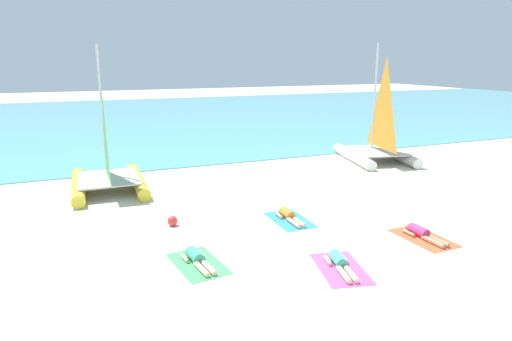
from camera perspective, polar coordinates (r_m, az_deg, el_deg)
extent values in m
plane|color=beige|center=(20.84, -5.17, -0.14)|extent=(120.00, 120.00, 0.00)
cube|color=#5BB2C1|center=(41.30, -14.04, 6.61)|extent=(120.00, 40.00, 0.05)
cylinder|color=yellow|center=(18.79, -21.90, -1.92)|extent=(0.58, 4.37, 0.50)
cylinder|color=yellow|center=(18.87, -14.98, -1.30)|extent=(0.58, 4.37, 0.50)
cube|color=silver|center=(18.53, -18.46, -0.94)|extent=(2.34, 2.83, 0.06)
cylinder|color=silver|center=(18.68, -19.18, 7.14)|extent=(0.10, 0.10, 5.19)
pyramid|color=#4CA54C|center=(17.68, -18.99, 6.29)|extent=(0.11, 2.28, 4.36)
cylinder|color=white|center=(23.39, 12.40, 1.80)|extent=(1.45, 4.53, 0.52)
cylinder|color=white|center=(24.39, 17.55, 1.97)|extent=(1.45, 4.53, 0.52)
cube|color=silver|center=(23.62, 15.30, 2.47)|extent=(2.92, 3.33, 0.06)
cylinder|color=silver|center=(23.84, 15.05, 9.06)|extent=(0.11, 0.11, 5.38)
pyramid|color=orange|center=(22.89, 16.15, 8.39)|extent=(0.56, 2.33, 4.52)
cube|color=#4CB266|center=(11.72, -7.49, -11.81)|extent=(1.34, 2.03, 0.01)
cylinder|color=#3FB28C|center=(11.82, -7.89, -10.75)|extent=(0.38, 0.65, 0.30)
sphere|color=beige|center=(12.17, -8.63, -10.02)|extent=(0.22, 0.22, 0.22)
cylinder|color=beige|center=(11.28, -7.03, -12.44)|extent=(0.24, 0.79, 0.14)
cylinder|color=beige|center=(11.34, -6.18, -12.26)|extent=(0.24, 0.79, 0.14)
cylinder|color=beige|center=(11.92, -9.16, -11.06)|extent=(0.16, 0.46, 0.10)
cylinder|color=beige|center=(12.06, -7.17, -10.66)|extent=(0.16, 0.46, 0.10)
cube|color=#D84C99|center=(11.58, 10.84, -12.27)|extent=(1.50, 2.10, 0.01)
cylinder|color=#3FB28C|center=(11.69, 10.53, -11.17)|extent=(0.43, 0.67, 0.30)
sphere|color=beige|center=(12.03, 9.87, -10.36)|extent=(0.22, 0.22, 0.22)
cylinder|color=beige|center=(11.15, 11.22, -12.96)|extent=(0.31, 0.79, 0.14)
cylinder|color=beige|center=(11.21, 12.10, -12.85)|extent=(0.31, 0.79, 0.14)
cylinder|color=beige|center=(11.79, 9.23, -11.36)|extent=(0.20, 0.46, 0.10)
cylinder|color=beige|center=(11.93, 11.27, -11.14)|extent=(0.20, 0.46, 0.10)
cube|color=#338CD8|center=(14.62, 4.36, -6.36)|extent=(1.11, 1.90, 0.01)
cylinder|color=orange|center=(14.73, 4.02, -5.54)|extent=(0.30, 0.62, 0.30)
sphere|color=#D8AD84|center=(15.08, 3.34, -5.06)|extent=(0.22, 0.22, 0.22)
cylinder|color=#D8AD84|center=(14.17, 4.85, -6.70)|extent=(0.14, 0.78, 0.14)
cylinder|color=#D8AD84|center=(14.25, 5.50, -6.60)|extent=(0.14, 0.78, 0.14)
cylinder|color=#D8AD84|center=(14.80, 2.98, -5.80)|extent=(0.10, 0.45, 0.10)
cylinder|color=#D8AD84|center=(14.98, 4.52, -5.57)|extent=(0.10, 0.45, 0.10)
cube|color=#EA5933|center=(14.05, 20.73, -8.13)|extent=(1.18, 1.95, 0.01)
cylinder|color=#D83372|center=(14.12, 20.21, -7.29)|extent=(0.33, 0.63, 0.30)
sphere|color=tan|center=(14.39, 19.06, -6.79)|extent=(0.22, 0.22, 0.22)
cylinder|color=tan|center=(13.68, 21.83, -8.50)|extent=(0.17, 0.79, 0.14)
cylinder|color=tan|center=(13.80, 22.35, -8.35)|extent=(0.17, 0.79, 0.14)
cylinder|color=tan|center=(14.11, 19.09, -7.61)|extent=(0.12, 0.45, 0.10)
cylinder|color=tan|center=(14.41, 20.37, -7.27)|extent=(0.12, 0.45, 0.10)
sphere|color=red|center=(14.29, -10.69, -6.39)|extent=(0.32, 0.32, 0.32)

